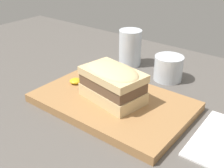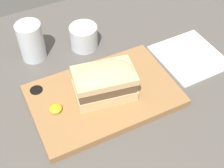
# 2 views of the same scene
# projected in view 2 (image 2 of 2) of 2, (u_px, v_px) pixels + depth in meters

# --- Properties ---
(dining_table) EXTENTS (1.55, 0.95, 0.02)m
(dining_table) POSITION_uv_depth(u_px,v_px,m) (89.00, 114.00, 0.75)
(dining_table) COLOR #56514C
(dining_table) RESTS_ON ground
(serving_board) EXTENTS (0.35, 0.23, 0.02)m
(serving_board) POSITION_uv_depth(u_px,v_px,m) (103.00, 96.00, 0.77)
(serving_board) COLOR #9E7042
(serving_board) RESTS_ON dining_table
(sandwich) EXTENTS (0.16, 0.11, 0.08)m
(sandwich) POSITION_uv_depth(u_px,v_px,m) (104.00, 81.00, 0.73)
(sandwich) COLOR #DBBC84
(sandwich) RESTS_ON serving_board
(mustard_dollop) EXTENTS (0.03, 0.03, 0.01)m
(mustard_dollop) POSITION_uv_depth(u_px,v_px,m) (56.00, 108.00, 0.72)
(mustard_dollop) COLOR gold
(mustard_dollop) RESTS_ON serving_board
(water_glass) EXTENTS (0.07, 0.07, 0.11)m
(water_glass) POSITION_uv_depth(u_px,v_px,m) (32.00, 43.00, 0.84)
(water_glass) COLOR silver
(water_glass) RESTS_ON dining_table
(wine_glass) EXTENTS (0.08, 0.08, 0.07)m
(wine_glass) POSITION_uv_depth(u_px,v_px,m) (84.00, 38.00, 0.89)
(wine_glass) COLOR silver
(wine_glass) RESTS_ON dining_table
(napkin) EXTENTS (0.17, 0.18, 0.00)m
(napkin) POSITION_uv_depth(u_px,v_px,m) (190.00, 56.00, 0.88)
(napkin) COLOR white
(napkin) RESTS_ON dining_table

